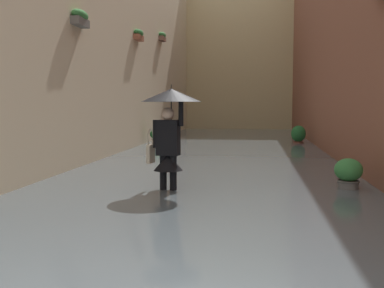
# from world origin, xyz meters

# --- Properties ---
(ground_plane) EXTENTS (62.18, 62.18, 0.00)m
(ground_plane) POSITION_xyz_m (0.00, -12.44, 0.00)
(ground_plane) COLOR slate
(flood_water) EXTENTS (7.00, 30.87, 0.21)m
(flood_water) POSITION_xyz_m (0.00, -12.44, 0.10)
(flood_water) COLOR #515B60
(flood_water) RESTS_ON ground_plane
(building_facade_left) EXTENTS (2.04, 28.87, 9.18)m
(building_facade_left) POSITION_xyz_m (-4.00, -12.43, 4.59)
(building_facade_left) COLOR brown
(building_facade_left) RESTS_ON ground_plane
(building_facade_right) EXTENTS (2.04, 28.87, 8.44)m
(building_facade_right) POSITION_xyz_m (4.00, -12.43, 4.22)
(building_facade_right) COLOR beige
(building_facade_right) RESTS_ON ground_plane
(building_facade_far) EXTENTS (9.80, 1.80, 10.22)m
(building_facade_far) POSITION_xyz_m (0.00, -25.77, 5.11)
(building_facade_far) COLOR tan
(building_facade_far) RESTS_ON ground_plane
(person_wading) EXTENTS (1.03, 1.03, 2.01)m
(person_wading) POSITION_xyz_m (0.47, -5.35, 1.41)
(person_wading) COLOR #2D2319
(person_wading) RESTS_ON ground_plane
(potted_plant_far_left) EXTENTS (0.54, 0.54, 0.87)m
(potted_plant_far_left) POSITION_xyz_m (-2.59, -15.28, 0.48)
(potted_plant_far_left) COLOR brown
(potted_plant_far_left) RESTS_ON ground_plane
(potted_plant_far_right) EXTENTS (0.54, 0.54, 0.76)m
(potted_plant_far_right) POSITION_xyz_m (2.62, -14.28, 0.45)
(potted_plant_far_right) COLOR brown
(potted_plant_far_right) RESTS_ON ground_plane
(potted_plant_near_left) EXTENTS (0.48, 0.48, 0.74)m
(potted_plant_near_left) POSITION_xyz_m (-2.60, -5.90, 0.42)
(potted_plant_near_left) COLOR #66605B
(potted_plant_near_left) RESTS_ON ground_plane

